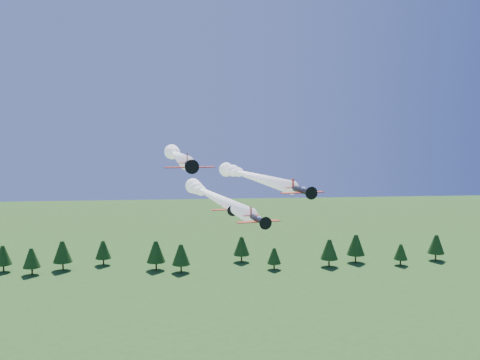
{
  "coord_description": "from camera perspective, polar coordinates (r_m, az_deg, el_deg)",
  "views": [
    {
      "loc": [
        -9.29,
        -89.32,
        53.73
      ],
      "look_at": [
        -0.69,
        0.0,
        44.56
      ],
      "focal_mm": 40.0,
      "sensor_mm": 36.0,
      "label": 1
    }
  ],
  "objects": [
    {
      "name": "plane_left",
      "position": [
        117.17,
        -6.73,
        2.62
      ],
      "size": [
        10.26,
        52.03,
        3.7
      ],
      "rotation": [
        0.0,
        0.0,
        0.09
      ],
      "color": "black",
      "rests_on": "ground"
    },
    {
      "name": "plane_lead",
      "position": [
        112.43,
        -3.13,
        -1.61
      ],
      "size": [
        15.29,
        54.13,
        3.7
      ],
      "rotation": [
        0.0,
        0.0,
        0.2
      ],
      "color": "black",
      "rests_on": "ground"
    },
    {
      "name": "treeline",
      "position": [
        204.49,
        -2.82,
        -7.52
      ],
      "size": [
        172.78,
        19.56,
        11.07
      ],
      "color": "#382314",
      "rests_on": "ground"
    },
    {
      "name": "plane_slot",
      "position": [
        97.53,
        -1.09,
        -2.97
      ],
      "size": [
        6.87,
        7.47,
        2.42
      ],
      "rotation": [
        0.0,
        0.0,
        0.06
      ],
      "color": "black",
      "rests_on": "ground"
    },
    {
      "name": "plane_right",
      "position": [
        122.05,
        0.98,
        0.49
      ],
      "size": [
        15.67,
        52.83,
        3.7
      ],
      "rotation": [
        0.0,
        0.0,
        0.21
      ],
      "color": "black",
      "rests_on": "ground"
    }
  ]
}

